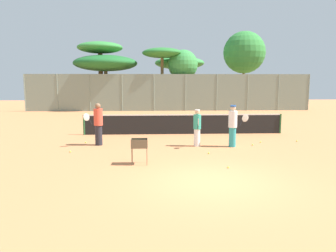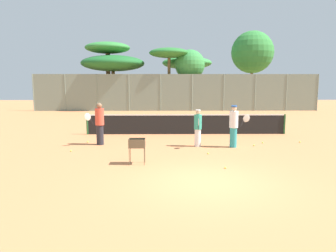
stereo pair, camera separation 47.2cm
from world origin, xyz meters
name	(u,v)px [view 2 (the right image)]	position (x,y,z in m)	size (l,w,h in m)	color
ground_plane	(207,183)	(0.00, 0.00, 0.00)	(80.00, 80.00, 0.00)	#D37F4C
tennis_net	(186,124)	(0.00, 8.47, 0.56)	(10.71, 0.10, 1.07)	#26592D
back_fence	(176,93)	(0.00, 22.26, 1.74)	(27.13, 0.08, 3.48)	gray
tree_0	(190,66)	(1.40, 24.01, 4.34)	(2.97, 2.97, 5.91)	brown
tree_1	(108,49)	(-6.86, 24.99, 5.99)	(4.53, 4.53, 6.72)	brown
tree_2	(113,64)	(-6.30, 24.53, 4.56)	(6.34, 6.34, 5.37)	brown
tree_3	(187,63)	(1.36, 27.51, 4.76)	(5.42, 5.42, 5.46)	brown
tree_4	(169,54)	(-0.67, 23.82, 5.47)	(3.92, 3.92, 6.05)	brown
tree_5	(252,52)	(8.41, 27.07, 5.90)	(4.54, 4.54, 8.19)	brown
player_white_outfit	(100,123)	(-4.08, 5.60, 0.96)	(0.81, 0.66, 1.88)	#26262D
player_red_cap	(198,127)	(0.27, 5.14, 0.84)	(0.33, 0.89, 1.61)	white
player_yellow_shirt	(234,126)	(1.80, 4.95, 0.94)	(0.94, 0.37, 1.81)	teal
ball_cart	(137,145)	(-2.14, 2.13, 0.66)	(0.56, 0.41, 0.89)	brown
tennis_ball_0	(88,142)	(-4.77, 6.13, 0.03)	(0.07, 0.07, 0.07)	#D1E54C
tennis_ball_1	(208,153)	(0.52, 3.61, 0.03)	(0.07, 0.07, 0.07)	#D1E54C
tennis_ball_2	(300,142)	(5.13, 5.99, 0.03)	(0.07, 0.07, 0.07)	#D1E54C
tennis_ball_3	(71,151)	(-4.98, 4.14, 0.03)	(0.07, 0.07, 0.07)	#D1E54C
tennis_ball_4	(254,145)	(2.76, 5.19, 0.03)	(0.07, 0.07, 0.07)	#D1E54C
tennis_ball_5	(225,168)	(0.80, 1.46, 0.03)	(0.07, 0.07, 0.07)	#D1E54C
tennis_ball_6	(263,143)	(3.34, 5.83, 0.03)	(0.07, 0.07, 0.07)	#D1E54C
parked_car	(158,102)	(-1.85, 25.47, 0.66)	(4.20, 1.70, 1.60)	#B2B7BC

